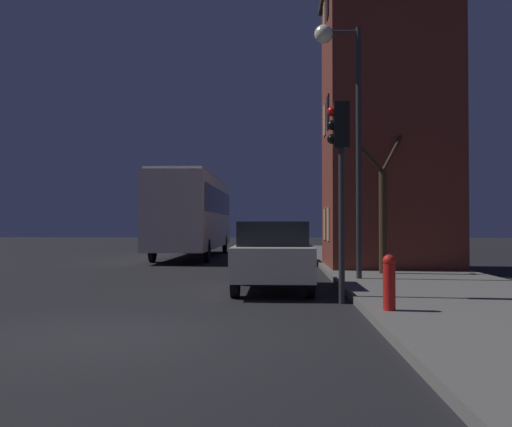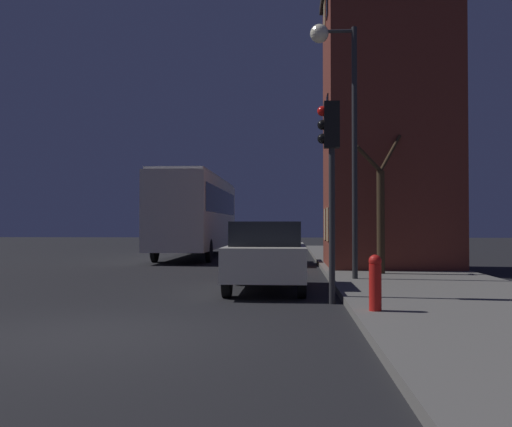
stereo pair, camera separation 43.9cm
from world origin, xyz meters
name	(u,v)px [view 2 (the right image)]	position (x,y,z in m)	size (l,w,h in m)	color
ground_plane	(97,335)	(0.00, 0.00, 0.00)	(120.00, 120.00, 0.00)	black
brick_building	(387,122)	(5.94, 11.63, 5.00)	(4.33, 4.47, 9.67)	brown
streetlamp	(338,94)	(3.91, 6.97, 4.91)	(1.21, 0.48, 6.60)	#28282B
traffic_light	(330,158)	(3.46, 3.32, 2.84)	(0.43, 0.24, 3.93)	#28282B
bare_tree	(380,207)	(5.23, 8.62, 2.03)	(1.50, 1.11, 4.09)	#382819
bus	(197,210)	(-1.76, 18.94, 2.22)	(2.44, 11.61, 3.75)	beige
car_near_lane	(267,255)	(2.13, 5.38, 0.84)	(1.75, 4.03, 1.60)	beige
car_mid_lane	(270,244)	(1.89, 14.29, 0.78)	(1.88, 3.86, 1.51)	olive
fire_hydrant	(375,281)	(4.05, 1.48, 0.62)	(0.21, 0.21, 0.91)	red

